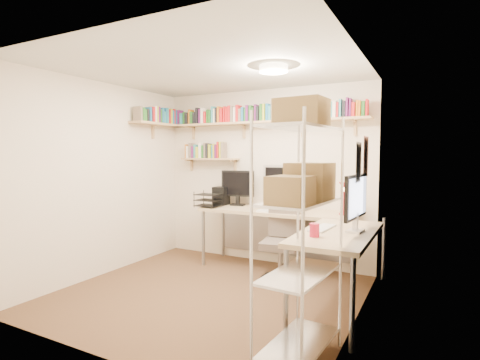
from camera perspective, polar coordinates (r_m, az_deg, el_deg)
name	(u,v)px	position (r m, az deg, el deg)	size (l,w,h in m)	color
ground	(208,294)	(4.42, -4.91, -16.90)	(3.20, 3.20, 0.00)	#4A3220
room_shell	(208,156)	(4.13, -4.97, 3.59)	(3.24, 3.04, 2.52)	beige
wall_shelves	(231,122)	(5.48, -1.41, 8.76)	(3.12, 1.09, 0.80)	tan
corner_desk	(280,214)	(4.78, 6.12, -5.23)	(2.53, 2.09, 1.42)	#D6AF8B
office_chair	(281,248)	(4.72, 6.34, -10.28)	(0.52, 0.52, 0.98)	black
wire_rack	(302,186)	(2.79, 9.39, -0.86)	(0.46, 0.84, 1.97)	silver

